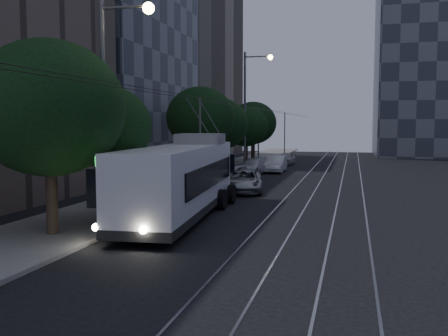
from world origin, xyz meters
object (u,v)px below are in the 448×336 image
(car_white_b, at_px, (254,166))
(streetlamp_near, at_px, (113,94))
(car_white_a, at_px, (232,175))
(car_white_c, at_px, (276,164))
(trolleybus, at_px, (182,180))
(car_white_d, at_px, (286,158))
(pickup_silver, at_px, (243,181))
(streetlamp_far, at_px, (250,101))

(car_white_b, relative_size, streetlamp_near, 0.52)
(streetlamp_near, bearing_deg, car_white_a, 87.89)
(car_white_b, height_order, car_white_c, car_white_c)
(car_white_b, bearing_deg, trolleybus, -75.20)
(car_white_a, height_order, car_white_d, car_white_a)
(pickup_silver, height_order, car_white_c, car_white_c)
(pickup_silver, distance_m, streetlamp_far, 13.42)
(streetlamp_far, bearing_deg, pickup_silver, -80.18)
(trolleybus, xyz_separation_m, streetlamp_far, (-1.18, 21.25, 4.57))
(car_white_b, xyz_separation_m, car_white_d, (1.39, 11.13, -0.02))
(car_white_c, bearing_deg, pickup_silver, -91.61)
(trolleybus, relative_size, car_white_b, 2.75)
(car_white_a, bearing_deg, car_white_b, 103.63)
(car_white_b, relative_size, car_white_c, 1.03)
(streetlamp_near, distance_m, streetlamp_far, 25.58)
(car_white_a, height_order, streetlamp_near, streetlamp_near)
(trolleybus, distance_m, car_white_b, 20.90)
(car_white_a, relative_size, car_white_c, 0.98)
(streetlamp_near, bearing_deg, streetlamp_far, 89.95)
(car_white_c, height_order, car_white_d, car_white_c)
(trolleybus, bearing_deg, pickup_silver, 79.71)
(car_white_b, height_order, streetlamp_far, streetlamp_far)
(trolleybus, height_order, car_white_a, trolleybus)
(car_white_d, relative_size, streetlamp_far, 0.37)
(pickup_silver, height_order, streetlamp_far, streetlamp_far)
(pickup_silver, relative_size, streetlamp_near, 0.57)
(pickup_silver, xyz_separation_m, car_white_c, (0.00, 13.83, 0.04))
(trolleybus, bearing_deg, car_white_a, 87.98)
(trolleybus, bearing_deg, streetlamp_far, 88.42)
(car_white_b, relative_size, streetlamp_far, 0.44)
(trolleybus, relative_size, car_white_c, 2.83)
(car_white_c, bearing_deg, car_white_d, 89.73)
(car_white_a, bearing_deg, streetlamp_far, 106.67)
(car_white_c, distance_m, car_white_d, 8.91)
(pickup_silver, distance_m, car_white_a, 3.44)
(car_white_d, bearing_deg, streetlamp_near, -91.94)
(streetlamp_far, bearing_deg, trolleybus, -86.81)
(pickup_silver, distance_m, car_white_b, 11.72)
(pickup_silver, xyz_separation_m, car_white_d, (-0.21, 22.74, -0.05))
(car_white_b, bearing_deg, pickup_silver, -69.29)
(car_white_c, distance_m, streetlamp_near, 27.88)
(pickup_silver, bearing_deg, car_white_c, 78.80)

